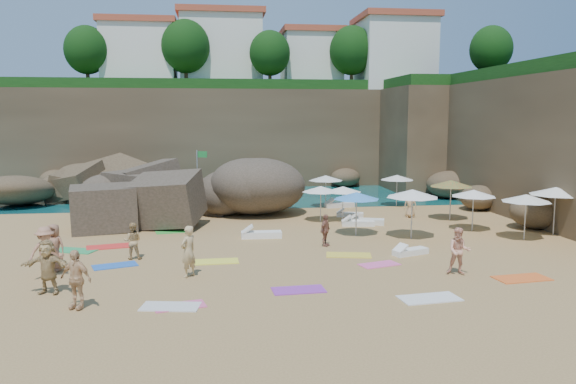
{
  "coord_description": "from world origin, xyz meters",
  "views": [
    {
      "loc": [
        -1.52,
        -24.81,
        5.78
      ],
      "look_at": [
        2.0,
        3.0,
        2.0
      ],
      "focal_mm": 35.0,
      "sensor_mm": 36.0,
      "label": 1
    }
  ],
  "objects": [
    {
      "name": "parasol_1",
      "position": [
        5.31,
        10.05,
        1.9
      ],
      "size": [
        2.19,
        2.19,
        2.07
      ],
      "color": "silver",
      "rests_on": "ground"
    },
    {
      "name": "parasol_2",
      "position": [
        9.99,
        10.01,
        1.87
      ],
      "size": [
        2.16,
        2.16,
        2.04
      ],
      "color": "silver",
      "rests_on": "ground"
    },
    {
      "name": "lounger_2",
      "position": [
        5.87,
        3.88,
        0.13
      ],
      "size": [
        1.78,
        0.81,
        0.27
      ],
      "primitive_type": "cube",
      "rotation": [
        0.0,
        0.0,
        -0.14
      ],
      "color": "white",
      "rests_on": "ground"
    },
    {
      "name": "lounger_3",
      "position": [
        0.53,
        1.56,
        0.15
      ],
      "size": [
        1.93,
        0.66,
        0.3
      ],
      "primitive_type": "cube",
      "rotation": [
        0.0,
        0.0,
        -0.01
      ],
      "color": "white",
      "rests_on": "ground"
    },
    {
      "name": "towel_4",
      "position": [
        -1.64,
        -2.73,
        0.02
      ],
      "size": [
        1.82,
        0.95,
        0.03
      ],
      "primitive_type": "cube",
      "rotation": [
        0.0,
        0.0,
        0.03
      ],
      "color": "#FFFA43",
      "rests_on": "ground"
    },
    {
      "name": "person_stand_1",
      "position": [
        -5.0,
        -1.84,
        0.76
      ],
      "size": [
        0.76,
        0.6,
        1.51
      ],
      "primitive_type": "imported",
      "rotation": [
        0.0,
        0.0,
        3.1
      ],
      "color": "tan",
      "rests_on": "ground"
    },
    {
      "name": "parasol_8",
      "position": [
        12.83,
        -0.44,
        1.99
      ],
      "size": [
        2.29,
        2.29,
        2.17
      ],
      "color": "silver",
      "rests_on": "ground"
    },
    {
      "name": "seawater",
      "position": [
        0.0,
        30.0,
        0.0
      ],
      "size": [
        120.0,
        120.0,
        0.0
      ],
      "primitive_type": "plane",
      "color": "#0C4751",
      "rests_on": "ground"
    },
    {
      "name": "lounger_1",
      "position": [
        6.23,
        10.06,
        0.15
      ],
      "size": [
        1.94,
        0.87,
        0.29
      ],
      "primitive_type": "cube",
      "rotation": [
        0.0,
        0.0,
        0.14
      ],
      "color": "silver",
      "rests_on": "ground"
    },
    {
      "name": "cliff_right",
      "position": [
        19.0,
        8.0,
        4.0
      ],
      "size": [
        8.0,
        30.0,
        8.0
      ],
      "primitive_type": "cube",
      "color": "brown",
      "rests_on": "ground"
    },
    {
      "name": "parasol_11",
      "position": [
        14.84,
        0.42,
        2.17
      ],
      "size": [
        2.5,
        2.5,
        2.37
      ],
      "color": "silver",
      "rests_on": "ground"
    },
    {
      "name": "person_lie_2",
      "position": [
        -7.65,
        -3.32,
        0.24
      ],
      "size": [
        1.25,
        1.92,
        0.47
      ],
      "primitive_type": "imported",
      "rotation": [
        0.0,
        0.0,
        -0.23
      ],
      "color": "#916248",
      "rests_on": "ground"
    },
    {
      "name": "clifftop_trees",
      "position": [
        4.78,
        19.52,
        11.26
      ],
      "size": [
        35.6,
        23.82,
        4.4
      ],
      "color": "#11380F",
      "rests_on": "ground"
    },
    {
      "name": "person_stand_2",
      "position": [
        -2.95,
        11.08,
        0.74
      ],
      "size": [
        0.88,
        1.01,
        1.49
      ],
      "primitive_type": "imported",
      "rotation": [
        0.0,
        0.0,
        2.19
      ],
      "color": "tan",
      "rests_on": "ground"
    },
    {
      "name": "person_stand_4",
      "position": [
        9.48,
        5.94,
        0.73
      ],
      "size": [
        0.81,
        0.62,
        1.46
      ],
      "primitive_type": "imported",
      "rotation": [
        0.0,
        0.0,
        -0.36
      ],
      "color": "tan",
      "rests_on": "ground"
    },
    {
      "name": "person_lie_5",
      "position": [
        7.21,
        -5.72,
        0.33
      ],
      "size": [
        1.4,
        1.91,
        0.65
      ],
      "primitive_type": "imported",
      "rotation": [
        0.0,
        0.0,
        -0.37
      ],
      "color": "#EEA787",
      "rests_on": "ground"
    },
    {
      "name": "towel_7",
      "position": [
        -6.38,
        0.48,
        0.02
      ],
      "size": [
        2.09,
        1.37,
        0.03
      ],
      "primitive_type": "cube",
      "rotation": [
        0.0,
        0.0,
        0.23
      ],
      "color": "red",
      "rests_on": "ground"
    },
    {
      "name": "person_lie_1",
      "position": [
        -5.81,
        -7.78,
        0.22
      ],
      "size": [
        1.71,
        2.07,
        0.44
      ],
      "primitive_type": "imported",
      "rotation": [
        0.0,
        0.0,
        -0.44
      ],
      "color": "#DCAD7D",
      "rests_on": "ground"
    },
    {
      "name": "flag_pole",
      "position": [
        -2.71,
        12.27,
        2.31
      ],
      "size": [
        0.69,
        0.23,
        3.62
      ],
      "color": "silver",
      "rests_on": "ground"
    },
    {
      "name": "parasol_0",
      "position": [
        5.35,
        5.26,
        1.79
      ],
      "size": [
        2.06,
        2.06,
        1.95
      ],
      "color": "silver",
      "rests_on": "ground"
    },
    {
      "name": "person_stand_3",
      "position": [
        3.23,
        -0.55,
        0.72
      ],
      "size": [
        0.78,
        0.89,
        1.45
      ],
      "primitive_type": "imported",
      "rotation": [
        0.0,
        0.0,
        0.95
      ],
      "color": "#955E4A",
      "rests_on": "ground"
    },
    {
      "name": "towel_9",
      "position": [
        4.73,
        -4.0,
        0.01
      ],
      "size": [
        1.73,
        1.21,
        0.03
      ],
      "primitive_type": "cube",
      "rotation": [
        0.0,
        0.0,
        0.3
      ],
      "color": "pink",
      "rests_on": "ground"
    },
    {
      "name": "person_stand_5",
      "position": [
        -6.57,
        9.61,
        0.79
      ],
      "size": [
        1.49,
        0.52,
        1.58
      ],
      "primitive_type": "imported",
      "rotation": [
        0.0,
        0.0,
        -0.07
      ],
      "color": "tan",
      "rests_on": "ground"
    },
    {
      "name": "parasol_7",
      "position": [
        11.31,
        1.83,
        1.94
      ],
      "size": [
        2.23,
        2.23,
        2.11
      ],
      "color": "silver",
      "rests_on": "ground"
    },
    {
      "name": "ground",
      "position": [
        0.0,
        0.0,
        0.0
      ],
      "size": [
        120.0,
        120.0,
        0.0
      ],
      "primitive_type": "plane",
      "color": "tan",
      "rests_on": "ground"
    },
    {
      "name": "towel_5",
      "position": [
        -3.01,
        -7.97,
        0.02
      ],
      "size": [
        1.9,
        1.18,
        0.03
      ],
      "primitive_type": "cube",
      "rotation": [
        0.0,
        0.0,
        -0.17
      ],
      "color": "silver",
      "rests_on": "ground"
    },
    {
      "name": "cliff_back",
      "position": [
        2.0,
        25.0,
        4.0
      ],
      "size": [
        44.0,
        8.0,
        8.0
      ],
      "primitive_type": "cube",
      "color": "brown",
      "rests_on": "ground"
    },
    {
      "name": "person_stand_6",
      "position": [
        -2.61,
        -4.73,
        0.94
      ],
      "size": [
        0.79,
        0.81,
        1.89
      ],
      "primitive_type": "imported",
      "rotation": [
        0.0,
        0.0,
        4.0
      ],
      "color": "tan",
      "rests_on": "ground"
    },
    {
      "name": "towel_10",
      "position": [
        9.26,
        -6.49,
        0.02
      ],
      "size": [
        2.05,
        1.2,
        0.03
      ],
      "primitive_type": "cube",
      "rotation": [
        0.0,
        0.0,
        0.12
      ],
      "color": "orange",
      "rests_on": "ground"
    },
    {
      "name": "towel_11",
      "position": [
        -3.87,
        3.44,
        0.01
      ],
      "size": [
        1.68,
        1.08,
        0.03
      ],
      "primitive_type": "cube",
      "rotation": [
        0.0,
        0.0,
        0.21
      ],
      "color": "green",
      "rests_on": "ground"
    },
    {
      "name": "person_lie_3",
      "position": [
        -7.07,
        -6.17,
        0.24
      ],
      "size": [
        2.01,
        2.11,
        0.48
      ],
      "primitive_type": "imported",
      "rotation": [
        0.0,
        0.0,
        -0.23
      ],
      "color": "tan",
      "rests_on": "ground"
    },
    {
      "name": "marina_masts",
      "position": [
        -16.5,
        30.0,
        3.0
      ],
      "size": [
        3.1,
        0.1,
        6.0
      ],
      "color": "white",
      "rests_on": "ground"
    },
    {
      "name": "parasol_5",
      "position": [
        4.11,
        5.29,
        1.82
      ],
      "size": [
        2.1,
        2.1,
        1.98
      ],
      "color": "silver",
      "rests_on": "ground"
    },
    {
      "name": "lounger_4",
      "position": [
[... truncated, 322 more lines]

